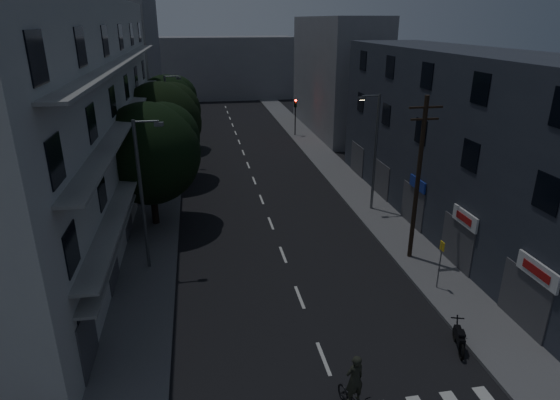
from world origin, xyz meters
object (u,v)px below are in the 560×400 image
object	(u,v)px
bus_stop_sign	(441,256)
motorcycle	(459,339)
utility_pole	(418,177)
cyclist	(353,394)

from	to	relation	value
bus_stop_sign	motorcycle	size ratio (longest dim) A/B	1.40
motorcycle	utility_pole	bearing A→B (deg)	98.01
utility_pole	bus_stop_sign	distance (m)	4.49
utility_pole	cyclist	world-z (taller)	utility_pole
motorcycle	cyclist	size ratio (longest dim) A/B	0.76
utility_pole	bus_stop_sign	world-z (taller)	utility_pole
bus_stop_sign	motorcycle	distance (m)	4.71
motorcycle	cyclist	xyz separation A→B (m)	(-5.35, -2.46, 0.32)
bus_stop_sign	cyclist	world-z (taller)	bus_stop_sign
utility_pole	motorcycle	xyz separation A→B (m)	(-1.36, -7.66, -4.39)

